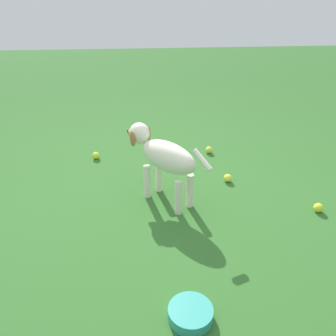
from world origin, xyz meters
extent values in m
plane|color=#2D6026|center=(0.00, 0.00, 0.00)|extent=(14.00, 14.00, 0.00)
ellipsoid|color=silver|center=(0.23, -0.06, 0.37)|extent=(0.46, 0.49, 0.21)
cylinder|color=silver|center=(0.09, 0.02, 0.13)|extent=(0.05, 0.05, 0.26)
cylinder|color=silver|center=(0.18, 0.10, 0.13)|extent=(0.05, 0.05, 0.26)
cylinder|color=silver|center=(0.29, -0.22, 0.13)|extent=(0.05, 0.05, 0.26)
cylinder|color=silver|center=(0.38, -0.14, 0.13)|extent=(0.05, 0.05, 0.26)
ellipsoid|color=silver|center=(0.04, 0.16, 0.46)|extent=(0.21, 0.21, 0.16)
ellipsoid|color=#9E663D|center=(0.00, 0.21, 0.44)|extent=(0.13, 0.13, 0.06)
sphere|color=black|center=(-0.04, 0.25, 0.44)|extent=(0.03, 0.03, 0.03)
ellipsoid|color=#9E663D|center=(-0.01, 0.10, 0.44)|extent=(0.06, 0.06, 0.12)
ellipsoid|color=#9E663D|center=(0.11, 0.20, 0.44)|extent=(0.06, 0.06, 0.12)
cylinder|color=silver|center=(0.43, -0.28, 0.45)|extent=(0.13, 0.14, 0.13)
sphere|color=yellow|center=(1.28, -0.29, 0.03)|extent=(0.07, 0.07, 0.07)
sphere|color=#C9D43F|center=(0.70, 0.73, 0.03)|extent=(0.07, 0.07, 0.07)
sphere|color=yellow|center=(-0.37, 0.71, 0.03)|extent=(0.07, 0.07, 0.07)
sphere|color=#D8DB40|center=(0.75, 0.18, 0.03)|extent=(0.07, 0.07, 0.07)
cylinder|color=teal|center=(0.25, -1.09, 0.03)|extent=(0.22, 0.22, 0.06)
camera|label=1|loc=(0.04, -2.20, 1.43)|focal=36.65mm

